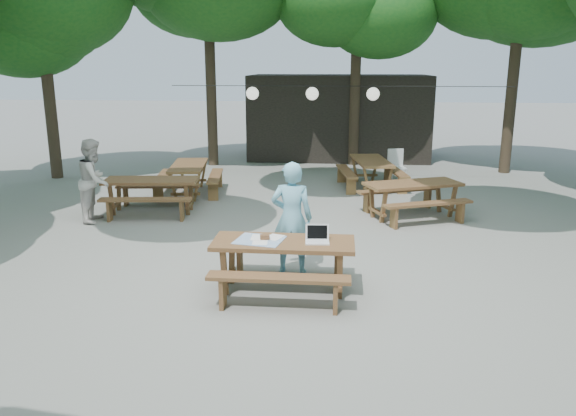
% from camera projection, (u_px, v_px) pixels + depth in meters
% --- Properties ---
extents(ground, '(80.00, 80.00, 0.00)m').
position_uv_depth(ground, '(305.00, 254.00, 9.65)').
color(ground, slate).
rests_on(ground, ground).
extents(pavilion, '(6.00, 3.00, 2.80)m').
position_uv_depth(pavilion, '(339.00, 116.00, 19.38)').
color(pavilion, black).
rests_on(pavilion, ground).
extents(main_picnic_table, '(2.00, 1.58, 0.75)m').
position_uv_depth(main_picnic_table, '(283.00, 265.00, 7.99)').
color(main_picnic_table, '#532F1D').
rests_on(main_picnic_table, ground).
extents(picnic_table_nw, '(2.08, 1.78, 0.75)m').
position_uv_depth(picnic_table_nw, '(152.00, 195.00, 12.22)').
color(picnic_table_nw, '#532F1D').
rests_on(picnic_table_nw, ground).
extents(picnic_table_ne, '(2.35, 2.18, 0.75)m').
position_uv_depth(picnic_table_ne, '(412.00, 199.00, 11.86)').
color(picnic_table_ne, '#532F1D').
rests_on(picnic_table_ne, ground).
extents(picnic_table_far_w, '(1.84, 2.11, 0.75)m').
position_uv_depth(picnic_table_far_w, '(189.00, 179.00, 13.99)').
color(picnic_table_far_w, '#532F1D').
rests_on(picnic_table_far_w, ground).
extents(picnic_table_far_e, '(1.85, 2.12, 0.75)m').
position_uv_depth(picnic_table_far_e, '(371.00, 173.00, 14.67)').
color(picnic_table_far_e, '#532F1D').
rests_on(picnic_table_far_e, ground).
extents(woman, '(0.65, 0.44, 1.75)m').
position_uv_depth(woman, '(292.00, 218.00, 8.60)').
color(woman, '#7CC5E2').
rests_on(woman, ground).
extents(second_person, '(0.73, 0.89, 1.71)m').
position_uv_depth(second_person, '(94.00, 180.00, 11.50)').
color(second_person, beige).
rests_on(second_person, ground).
extents(plastic_chair, '(0.52, 0.52, 0.90)m').
position_uv_depth(plastic_chair, '(397.00, 173.00, 15.43)').
color(plastic_chair, silver).
rests_on(plastic_chair, ground).
extents(laptop, '(0.35, 0.28, 0.24)m').
position_uv_depth(laptop, '(317.00, 238.00, 7.85)').
color(laptop, white).
rests_on(laptop, main_picnic_table).
extents(tabletop_clutter, '(0.74, 0.67, 0.08)m').
position_uv_depth(tabletop_clutter, '(261.00, 239.00, 7.93)').
color(tabletop_clutter, '#3571B5').
rests_on(tabletop_clutter, main_picnic_table).
extents(paper_lanterns, '(9.00, 0.34, 0.38)m').
position_uv_depth(paper_lanterns, '(313.00, 94.00, 14.86)').
color(paper_lanterns, black).
rests_on(paper_lanterns, ground).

